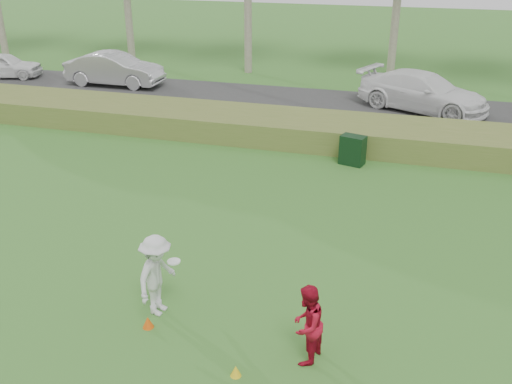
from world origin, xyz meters
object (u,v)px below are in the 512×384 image
(car_right, at_px, (423,92))
(car_left, at_px, (4,65))
(cone_orange, at_px, (148,322))
(utility_cabinet, at_px, (353,150))
(car_mid, at_px, (114,69))
(player_white, at_px, (157,275))
(cone_yellow, at_px, (236,371))
(player_red, at_px, (307,325))

(car_right, bearing_deg, car_left, 112.16)
(cone_orange, distance_m, utility_cabinet, 10.64)
(utility_cabinet, bearing_deg, car_right, 88.73)
(car_mid, distance_m, car_right, 15.62)
(player_white, relative_size, cone_orange, 7.16)
(player_white, height_order, car_mid, player_white)
(player_white, distance_m, car_right, 17.82)
(utility_cabinet, relative_size, car_right, 0.18)
(utility_cabinet, xyz_separation_m, car_right, (2.14, 7.41, 0.39))
(cone_orange, xyz_separation_m, car_left, (-17.50, 17.99, 0.61))
(cone_yellow, xyz_separation_m, car_mid, (-12.85, 18.93, 0.79))
(car_left, bearing_deg, player_white, -150.28)
(player_red, bearing_deg, car_right, -172.72)
(cone_orange, xyz_separation_m, car_mid, (-10.71, 18.09, 0.78))
(player_red, height_order, car_left, player_red)
(player_red, height_order, cone_orange, player_red)
(player_red, relative_size, cone_yellow, 7.20)
(car_left, bearing_deg, cone_orange, -151.17)
(car_right, bearing_deg, player_white, -173.04)
(player_red, bearing_deg, player_white, -87.97)
(player_red, distance_m, car_right, 17.81)
(utility_cabinet, height_order, car_left, car_left)
(car_left, xyz_separation_m, car_mid, (6.79, 0.11, 0.16))
(player_red, bearing_deg, car_mid, -129.84)
(cone_yellow, relative_size, car_right, 0.04)
(cone_orange, bearing_deg, utility_cabinet, 74.92)
(player_white, relative_size, utility_cabinet, 1.75)
(car_right, bearing_deg, car_mid, 111.42)
(player_red, bearing_deg, car_left, -118.42)
(cone_yellow, bearing_deg, player_red, 34.71)
(cone_yellow, xyz_separation_m, utility_cabinet, (0.62, 11.11, 0.40))
(player_white, bearing_deg, car_left, 52.59)
(player_white, xyz_separation_m, car_right, (4.91, 17.13, 0.00))
(utility_cabinet, distance_m, car_mid, 15.58)
(car_mid, bearing_deg, car_left, 90.45)
(cone_yellow, height_order, car_mid, car_mid)
(cone_orange, bearing_deg, car_right, 74.48)
(cone_yellow, relative_size, car_mid, 0.04)
(utility_cabinet, height_order, car_right, car_right)
(cone_orange, xyz_separation_m, cone_yellow, (2.14, -0.84, -0.01))
(cone_orange, distance_m, cone_yellow, 2.30)
(player_red, distance_m, utility_cabinet, 10.34)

